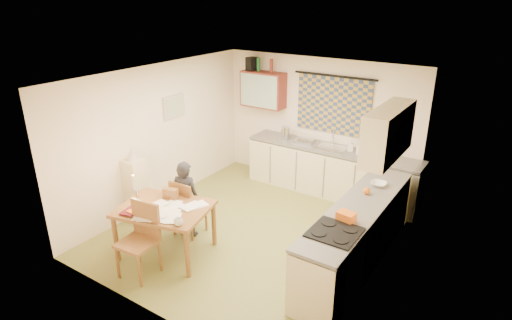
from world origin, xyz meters
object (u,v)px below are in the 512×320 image
Objects in this scene: counter_back at (331,172)px; counter_right at (357,235)px; stove at (332,264)px; dining_table at (166,230)px; shelf_stand at (136,190)px; chair_far at (189,217)px; person at (186,199)px.

counter_back is 1.12× the size of counter_right.
counter_right is 3.14× the size of stove.
shelf_stand is (-1.12, 0.46, 0.16)m from dining_table.
chair_far reaches higher than counter_right.
shelf_stand is at bearing 179.66° from stove.
stove is 0.65× the size of dining_table.
dining_table is 1.22m from shelf_stand.
chair_far is (-0.09, 0.59, -0.09)m from dining_table.
counter_right is 2.63m from person.
person is 1.16× the size of shelf_stand.
person is at bearing -116.02° from counter_back.
shelf_stand is (-3.54, 0.02, 0.07)m from stove.
counter_right is at bearing 90.00° from stove.
person reaches higher than stove.
stove reaches higher than chair_far.
dining_table is 0.61m from chair_far.
shelf_stand is at bearing 5.55° from chair_far.
counter_back is 3.37m from dining_table.
counter_right is 2.36× the size of person.
dining_table is at bearing -22.22° from shelf_stand.
chair_far is (-2.51, 0.16, -0.18)m from stove.
stove is at bearing -0.34° from shelf_stand.
counter_right is 0.84m from stove.
counter_back is 2.64× the size of person.
dining_table is at bearing -110.45° from counter_back.
counter_right is at bearing 13.83° from dining_table.
counter_back is at bearing 114.59° from stove.
chair_far is (-2.51, -0.68, -0.16)m from counter_right.
chair_far is 1.07m from shelf_stand.
dining_table is at bearing -169.83° from stove.
stove reaches higher than counter_right.
chair_far is at bearing -113.71° from person.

